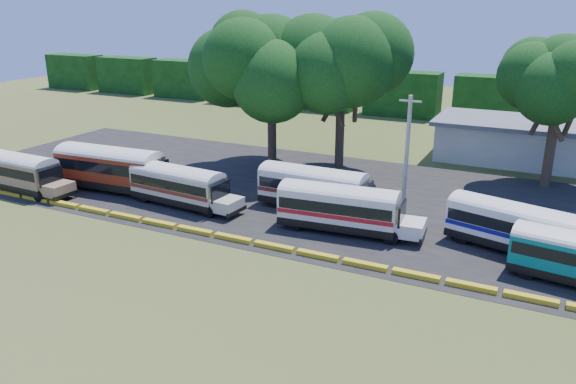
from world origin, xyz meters
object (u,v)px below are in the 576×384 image
at_px(bus_red, 112,166).
at_px(tree_west, 271,60).
at_px(bus_beige, 17,170).
at_px(bus_cream_west, 180,184).
at_px(bus_white_red, 342,206).

height_order(bus_red, tree_west, tree_west).
height_order(bus_beige, tree_west, tree_west).
bearing_deg(tree_west, bus_cream_west, -97.70).
bearing_deg(bus_red, bus_cream_west, -7.54).
bearing_deg(bus_red, bus_white_red, -3.07).
xyz_separation_m(bus_red, tree_west, (8.73, 11.50, 7.86)).
distance_m(bus_beige, bus_white_red, 27.06).
relative_size(bus_red, tree_west, 0.81).
bearing_deg(tree_west, bus_beige, -136.04).
distance_m(bus_red, bus_white_red, 19.96).
distance_m(bus_cream_west, tree_west, 14.69).
xyz_separation_m(bus_cream_west, bus_white_red, (12.86, 0.54, 0.08)).
height_order(bus_red, bus_cream_west, bus_red).
distance_m(bus_cream_west, bus_white_red, 12.87).
bearing_deg(bus_beige, tree_west, 45.95).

